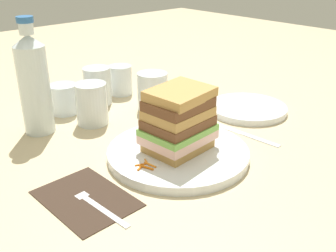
% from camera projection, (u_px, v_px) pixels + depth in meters
% --- Properties ---
extents(ground_plane, '(3.00, 3.00, 0.00)m').
position_uv_depth(ground_plane, '(174.00, 158.00, 0.78)').
color(ground_plane, '#C6B289').
extents(main_plate, '(0.28, 0.28, 0.02)m').
position_uv_depth(main_plate, '(178.00, 153.00, 0.78)').
color(main_plate, white).
rests_on(main_plate, ground_plane).
extents(sandwich, '(0.14, 0.11, 0.13)m').
position_uv_depth(sandwich, '(179.00, 121.00, 0.75)').
color(sandwich, tan).
rests_on(sandwich, main_plate).
extents(carrot_shred_0, '(0.02, 0.01, 0.00)m').
position_uv_depth(carrot_shred_0, '(143.00, 165.00, 0.72)').
color(carrot_shred_0, orange).
rests_on(carrot_shred_0, main_plate).
extents(carrot_shred_1, '(0.01, 0.03, 0.00)m').
position_uv_depth(carrot_shred_1, '(150.00, 165.00, 0.72)').
color(carrot_shred_1, orange).
rests_on(carrot_shred_1, main_plate).
extents(carrot_shred_2, '(0.02, 0.01, 0.00)m').
position_uv_depth(carrot_shred_2, '(140.00, 167.00, 0.71)').
color(carrot_shred_2, orange).
rests_on(carrot_shred_2, main_plate).
extents(carrot_shred_3, '(0.01, 0.02, 0.00)m').
position_uv_depth(carrot_shred_3, '(145.00, 161.00, 0.73)').
color(carrot_shred_3, orange).
rests_on(carrot_shred_3, main_plate).
extents(carrot_shred_4, '(0.01, 0.03, 0.00)m').
position_uv_depth(carrot_shred_4, '(146.00, 167.00, 0.71)').
color(carrot_shred_4, orange).
rests_on(carrot_shred_4, main_plate).
extents(carrot_shred_5, '(0.01, 0.02, 0.00)m').
position_uv_depth(carrot_shred_5, '(195.00, 138.00, 0.82)').
color(carrot_shred_5, orange).
rests_on(carrot_shred_5, main_plate).
extents(carrot_shred_6, '(0.02, 0.03, 0.00)m').
position_uv_depth(carrot_shred_6, '(203.00, 134.00, 0.83)').
color(carrot_shred_6, orange).
rests_on(carrot_shred_6, main_plate).
extents(carrot_shred_7, '(0.01, 0.03, 0.00)m').
position_uv_depth(carrot_shred_7, '(209.00, 135.00, 0.83)').
color(carrot_shred_7, orange).
rests_on(carrot_shred_7, main_plate).
extents(carrot_shred_8, '(0.00, 0.03, 0.00)m').
position_uv_depth(carrot_shred_8, '(206.00, 134.00, 0.83)').
color(carrot_shred_8, orange).
rests_on(carrot_shred_8, main_plate).
extents(carrot_shred_9, '(0.02, 0.01, 0.00)m').
position_uv_depth(carrot_shred_9, '(202.00, 137.00, 0.82)').
color(carrot_shred_9, orange).
rests_on(carrot_shred_9, main_plate).
extents(carrot_shred_10, '(0.03, 0.01, 0.00)m').
position_uv_depth(carrot_shred_10, '(198.00, 138.00, 0.82)').
color(carrot_shred_10, orange).
rests_on(carrot_shred_10, main_plate).
extents(carrot_shred_11, '(0.03, 0.01, 0.00)m').
position_uv_depth(carrot_shred_11, '(193.00, 135.00, 0.83)').
color(carrot_shred_11, orange).
rests_on(carrot_shred_11, main_plate).
extents(carrot_shred_12, '(0.02, 0.02, 0.00)m').
position_uv_depth(carrot_shred_12, '(208.00, 138.00, 0.82)').
color(carrot_shred_12, orange).
rests_on(carrot_shred_12, main_plate).
extents(napkin_dark, '(0.12, 0.17, 0.00)m').
position_uv_depth(napkin_dark, '(85.00, 197.00, 0.65)').
color(napkin_dark, '#38281E').
rests_on(napkin_dark, ground_plane).
extents(fork, '(0.02, 0.17, 0.00)m').
position_uv_depth(fork, '(93.00, 201.00, 0.64)').
color(fork, silver).
rests_on(fork, napkin_dark).
extents(knife, '(0.03, 0.20, 0.00)m').
position_uv_depth(knife, '(242.00, 133.00, 0.88)').
color(knife, silver).
rests_on(knife, ground_plane).
extents(juice_glass, '(0.08, 0.08, 0.10)m').
position_uv_depth(juice_glass, '(153.00, 93.00, 1.00)').
color(juice_glass, white).
rests_on(juice_glass, ground_plane).
extents(water_bottle, '(0.07, 0.07, 0.25)m').
position_uv_depth(water_bottle, '(34.00, 83.00, 0.85)').
color(water_bottle, silver).
rests_on(water_bottle, ground_plane).
extents(empty_tumbler_0, '(0.07, 0.07, 0.10)m').
position_uv_depth(empty_tumbler_0, '(98.00, 86.00, 1.03)').
color(empty_tumbler_0, silver).
rests_on(empty_tumbler_0, ground_plane).
extents(empty_tumbler_1, '(0.07, 0.07, 0.10)m').
position_uv_depth(empty_tumbler_1, '(92.00, 104.00, 0.91)').
color(empty_tumbler_1, silver).
rests_on(empty_tumbler_1, ground_plane).
extents(empty_tumbler_2, '(0.06, 0.06, 0.08)m').
position_uv_depth(empty_tumbler_2, '(121.00, 80.00, 1.10)').
color(empty_tumbler_2, silver).
rests_on(empty_tumbler_2, ground_plane).
extents(empty_tumbler_3, '(0.07, 0.07, 0.07)m').
position_uv_depth(empty_tumbler_3, '(64.00, 99.00, 0.98)').
color(empty_tumbler_3, silver).
rests_on(empty_tumbler_3, ground_plane).
extents(side_plate, '(0.19, 0.19, 0.02)m').
position_uv_depth(side_plate, '(248.00, 108.00, 1.00)').
color(side_plate, white).
rests_on(side_plate, ground_plane).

